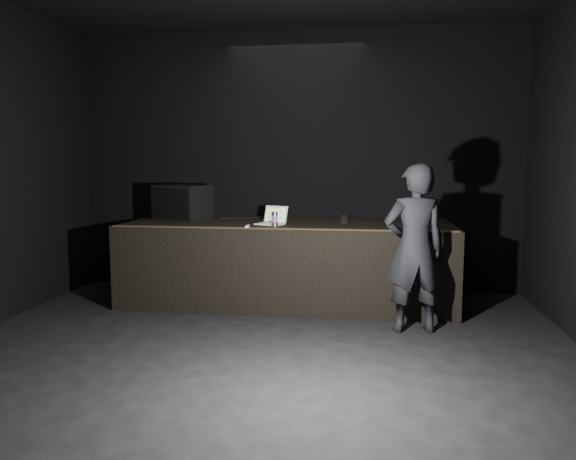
# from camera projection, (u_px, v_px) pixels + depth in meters

# --- Properties ---
(ground) EXTENTS (7.00, 7.00, 0.00)m
(ground) POSITION_uv_depth(u_px,v_px,m) (240.00, 385.00, 4.40)
(ground) COLOR black
(ground) RESTS_ON ground
(room_walls) EXTENTS (6.10, 7.10, 3.52)m
(room_walls) POSITION_uv_depth(u_px,v_px,m) (237.00, 124.00, 4.16)
(room_walls) COLOR black
(room_walls) RESTS_ON ground
(stage_riser) EXTENTS (4.00, 1.50, 1.00)m
(stage_riser) POSITION_uv_depth(u_px,v_px,m) (288.00, 262.00, 7.03)
(stage_riser) COLOR black
(stage_riser) RESTS_ON ground
(riser_lip) EXTENTS (3.92, 0.10, 0.01)m
(riser_lip) POSITION_uv_depth(u_px,v_px,m) (279.00, 228.00, 6.27)
(riser_lip) COLOR brown
(riser_lip) RESTS_ON stage_riser
(stage_monitor) EXTENTS (0.80, 0.71, 0.45)m
(stage_monitor) POSITION_uv_depth(u_px,v_px,m) (182.00, 202.00, 7.31)
(stage_monitor) COLOR black
(stage_monitor) RESTS_ON stage_riser
(cable) EXTENTS (0.84, 0.38, 0.02)m
(cable) POSITION_uv_depth(u_px,v_px,m) (253.00, 218.00, 7.44)
(cable) COLOR black
(cable) RESTS_ON stage_riser
(laptop) EXTENTS (0.40, 0.38, 0.22)m
(laptop) POSITION_uv_depth(u_px,v_px,m) (272.00, 220.00, 6.74)
(laptop) COLOR silver
(laptop) RESTS_ON stage_riser
(beer_can) EXTENTS (0.07, 0.07, 0.17)m
(beer_can) POSITION_uv_depth(u_px,v_px,m) (275.00, 219.00, 6.50)
(beer_can) COLOR silver
(beer_can) RESTS_ON stage_riser
(plastic_cup) EXTENTS (0.09, 0.09, 0.11)m
(plastic_cup) POSITION_uv_depth(u_px,v_px,m) (344.00, 220.00, 6.74)
(plastic_cup) COLOR white
(plastic_cup) RESTS_ON stage_riser
(wii_remote) EXTENTS (0.05, 0.16, 0.03)m
(wii_remote) POSITION_uv_depth(u_px,v_px,m) (248.00, 227.00, 6.37)
(wii_remote) COLOR white
(wii_remote) RESTS_ON stage_riser
(person) EXTENTS (0.70, 0.53, 1.73)m
(person) POSITION_uv_depth(u_px,v_px,m) (414.00, 248.00, 5.72)
(person) COLOR black
(person) RESTS_ON ground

